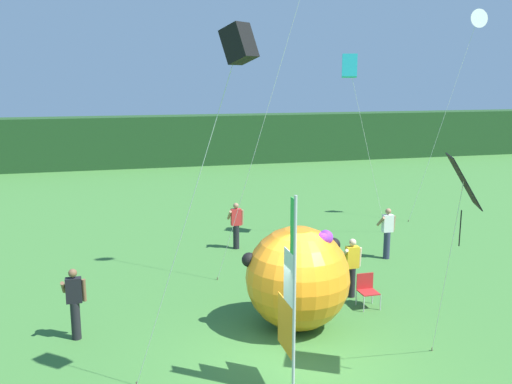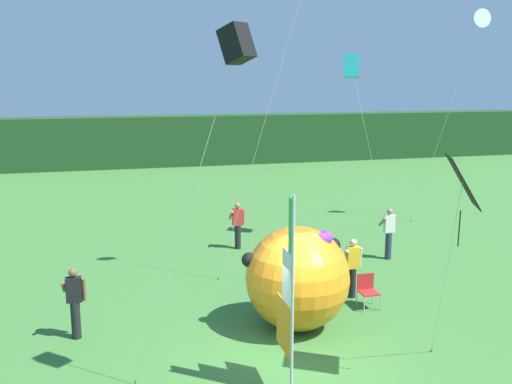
{
  "view_description": "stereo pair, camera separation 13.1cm",
  "coord_description": "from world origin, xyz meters",
  "px_view_note": "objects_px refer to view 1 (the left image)",
  "views": [
    {
      "loc": [
        -3.61,
        -10.95,
        6.06
      ],
      "look_at": [
        -0.1,
        2.31,
        3.31
      ],
      "focal_mm": 39.92,
      "sensor_mm": 36.0,
      "label": 1
    },
    {
      "loc": [
        -3.49,
        -10.98,
        6.06
      ],
      "look_at": [
        -0.1,
        2.31,
        3.31
      ],
      "focal_mm": 39.92,
      "sensor_mm": 36.0,
      "label": 2
    }
  ],
  "objects_px": {
    "person_mid_field": "(387,232)",
    "kite_cyan_box_3": "(350,66)",
    "kite_black_diamond_1": "(463,186)",
    "banner_flag": "(289,298)",
    "inflatable_balloon": "(298,278)",
    "person_near_banner": "(352,266)",
    "folding_chair": "(367,288)",
    "kite_black_box_2": "(238,46)",
    "kite_white_delta_4": "(477,20)",
    "person_far_right": "(75,302)",
    "person_far_left": "(236,224)"
  },
  "relations": [
    {
      "from": "banner_flag",
      "to": "kite_black_diamond_1",
      "type": "bearing_deg",
      "value": -12.71
    },
    {
      "from": "banner_flag",
      "to": "kite_white_delta_4",
      "type": "distance_m",
      "value": 16.93
    },
    {
      "from": "person_near_banner",
      "to": "folding_chair",
      "type": "distance_m",
      "value": 0.85
    },
    {
      "from": "person_far_right",
      "to": "person_near_banner",
      "type": "bearing_deg",
      "value": 6.06
    },
    {
      "from": "banner_flag",
      "to": "kite_cyan_box_3",
      "type": "bearing_deg",
      "value": 60.68
    },
    {
      "from": "person_far_left",
      "to": "kite_black_diamond_1",
      "type": "xyz_separation_m",
      "value": [
        2.02,
        -10.24,
        3.17
      ]
    },
    {
      "from": "kite_black_diamond_1",
      "to": "kite_cyan_box_3",
      "type": "distance_m",
      "value": 10.63
    },
    {
      "from": "person_far_right",
      "to": "folding_chair",
      "type": "xyz_separation_m",
      "value": [
        7.5,
        0.04,
        -0.41
      ]
    },
    {
      "from": "person_far_left",
      "to": "folding_chair",
      "type": "relative_size",
      "value": 1.9
    },
    {
      "from": "inflatable_balloon",
      "to": "kite_black_diamond_1",
      "type": "relative_size",
      "value": 0.56
    },
    {
      "from": "person_far_left",
      "to": "kite_white_delta_4",
      "type": "bearing_deg",
      "value": 7.01
    },
    {
      "from": "kite_black_diamond_1",
      "to": "banner_flag",
      "type": "bearing_deg",
      "value": 167.29
    },
    {
      "from": "inflatable_balloon",
      "to": "kite_cyan_box_3",
      "type": "distance_m",
      "value": 9.47
    },
    {
      "from": "person_mid_field",
      "to": "folding_chair",
      "type": "bearing_deg",
      "value": -124.34
    },
    {
      "from": "person_far_right",
      "to": "kite_cyan_box_3",
      "type": "distance_m",
      "value": 12.5
    },
    {
      "from": "person_near_banner",
      "to": "person_far_right",
      "type": "xyz_separation_m",
      "value": [
        -7.38,
        -0.78,
        0.02
      ]
    },
    {
      "from": "inflatable_balloon",
      "to": "kite_white_delta_4",
      "type": "height_order",
      "value": "kite_white_delta_4"
    },
    {
      "from": "kite_black_box_2",
      "to": "person_far_left",
      "type": "bearing_deg",
      "value": 77.56
    },
    {
      "from": "person_mid_field",
      "to": "person_far_left",
      "type": "bearing_deg",
      "value": 152.62
    },
    {
      "from": "person_mid_field",
      "to": "kite_black_diamond_1",
      "type": "xyz_separation_m",
      "value": [
        -2.69,
        -7.8,
        3.14
      ]
    },
    {
      "from": "person_mid_field",
      "to": "folding_chair",
      "type": "distance_m",
      "value": 4.43
    },
    {
      "from": "person_far_right",
      "to": "kite_black_box_2",
      "type": "distance_m",
      "value": 7.42
    },
    {
      "from": "person_mid_field",
      "to": "kite_black_diamond_1",
      "type": "bearing_deg",
      "value": -109.0
    },
    {
      "from": "kite_black_diamond_1",
      "to": "kite_black_box_2",
      "type": "distance_m",
      "value": 4.89
    },
    {
      "from": "folding_chair",
      "to": "banner_flag",
      "type": "bearing_deg",
      "value": -134.07
    },
    {
      "from": "folding_chair",
      "to": "kite_black_box_2",
      "type": "height_order",
      "value": "kite_black_box_2"
    },
    {
      "from": "person_far_right",
      "to": "kite_white_delta_4",
      "type": "height_order",
      "value": "kite_white_delta_4"
    },
    {
      "from": "person_far_right",
      "to": "kite_white_delta_4",
      "type": "xyz_separation_m",
      "value": [
        15.51,
        7.38,
        7.42
      ]
    },
    {
      "from": "folding_chair",
      "to": "kite_black_diamond_1",
      "type": "bearing_deg",
      "value": -92.73
    },
    {
      "from": "banner_flag",
      "to": "inflatable_balloon",
      "type": "xyz_separation_m",
      "value": [
        1.11,
        2.7,
        -0.63
      ]
    },
    {
      "from": "banner_flag",
      "to": "person_mid_field",
      "type": "xyz_separation_m",
      "value": [
        5.83,
        7.1,
        -0.97
      ]
    },
    {
      "from": "person_mid_field",
      "to": "kite_cyan_box_3",
      "type": "xyz_separation_m",
      "value": [
        -0.54,
        2.33,
        5.53
      ]
    },
    {
      "from": "person_far_right",
      "to": "kite_black_diamond_1",
      "type": "xyz_separation_m",
      "value": [
        7.3,
        -4.12,
        3.15
      ]
    },
    {
      "from": "banner_flag",
      "to": "folding_chair",
      "type": "distance_m",
      "value": 5.01
    },
    {
      "from": "person_far_right",
      "to": "kite_black_box_2",
      "type": "relative_size",
      "value": 0.25
    },
    {
      "from": "kite_black_box_2",
      "to": "person_near_banner",
      "type": "bearing_deg",
      "value": 46.07
    },
    {
      "from": "person_near_banner",
      "to": "inflatable_balloon",
      "type": "bearing_deg",
      "value": -144.72
    },
    {
      "from": "folding_chair",
      "to": "kite_cyan_box_3",
      "type": "bearing_deg",
      "value": 71.91
    },
    {
      "from": "kite_black_box_2",
      "to": "kite_cyan_box_3",
      "type": "xyz_separation_m",
      "value": [
        6.32,
        9.65,
        -0.11
      ]
    },
    {
      "from": "person_far_left",
      "to": "folding_chair",
      "type": "height_order",
      "value": "person_far_left"
    },
    {
      "from": "folding_chair",
      "to": "kite_black_box_2",
      "type": "relative_size",
      "value": 0.13
    },
    {
      "from": "person_mid_field",
      "to": "inflatable_balloon",
      "type": "xyz_separation_m",
      "value": [
        -4.73,
        -4.4,
        0.34
      ]
    },
    {
      "from": "person_far_right",
      "to": "kite_black_diamond_1",
      "type": "relative_size",
      "value": 0.37
    },
    {
      "from": "kite_black_diamond_1",
      "to": "kite_white_delta_4",
      "type": "xyz_separation_m",
      "value": [
        8.21,
        11.5,
        4.27
      ]
    },
    {
      "from": "banner_flag",
      "to": "kite_white_delta_4",
      "type": "xyz_separation_m",
      "value": [
        11.35,
        10.79,
        6.43
      ]
    },
    {
      "from": "banner_flag",
      "to": "folding_chair",
      "type": "height_order",
      "value": "banner_flag"
    },
    {
      "from": "banner_flag",
      "to": "folding_chair",
      "type": "bearing_deg",
      "value": 45.93
    },
    {
      "from": "banner_flag",
      "to": "kite_black_diamond_1",
      "type": "xyz_separation_m",
      "value": [
        3.14,
        -0.71,
        2.16
      ]
    },
    {
      "from": "kite_black_box_2",
      "to": "kite_white_delta_4",
      "type": "relative_size",
      "value": 0.8
    },
    {
      "from": "inflatable_balloon",
      "to": "kite_white_delta_4",
      "type": "relative_size",
      "value": 0.3
    }
  ]
}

